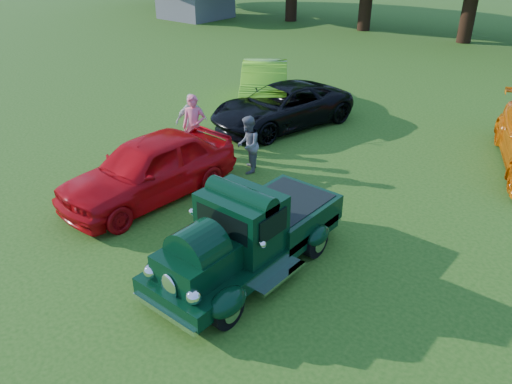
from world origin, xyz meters
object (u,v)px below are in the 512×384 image
Objects in this scene: back_car_lime at (264,85)px; spectator_white at (191,121)px; spectator_grey at (248,145)px; back_car_black at (282,106)px; spectator_pink at (194,127)px; red_convertible at (149,168)px; hero_pickup at (249,236)px.

spectator_white reaches higher than back_car_lime.
spectator_grey is at bearing -92.62° from back_car_lime.
spectator_pink reaches higher than back_car_black.
spectator_grey is (0.88, 2.57, 0.00)m from red_convertible.
hero_pickup is 7.80m from back_car_black.
spectator_grey is 0.94× the size of spectator_white.
back_car_lime reaches higher than back_car_black.
red_convertible is 7.53m from back_car_lime.
spectator_white is at bearing -116.70° from back_car_lime.
hero_pickup is at bearing -70.17° from spectator_pink.
red_convertible is 2.76× the size of spectator_white.
hero_pickup is 2.79× the size of spectator_grey.
back_car_black is 2.71× the size of spectator_pink.
red_convertible is at bearing -53.71° from spectator_grey.
spectator_white reaches higher than back_car_black.
back_car_black is at bearing 168.17° from spectator_grey.
spectator_pink is at bearing -83.15° from back_car_black.
back_car_lime is at bearing 32.66° from spectator_white.
back_car_lime is 2.16m from back_car_black.
hero_pickup is 2.64× the size of spectator_white.
spectator_pink is at bearing 113.75° from red_convertible.
spectator_white reaches higher than spectator_grey.
spectator_pink reaches higher than red_convertible.
hero_pickup reaches higher than red_convertible.
hero_pickup reaches higher than back_car_lime.
spectator_pink is 1.09× the size of spectator_white.
back_car_lime is 0.95× the size of back_car_black.
red_convertible is at bearing 169.54° from hero_pickup.
back_car_lime is at bearing 69.19° from spectator_pink.
hero_pickup is at bearing 5.81° from spectator_grey.
hero_pickup is at bearing -7.94° from red_convertible.
back_car_black is 2.97× the size of spectator_white.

